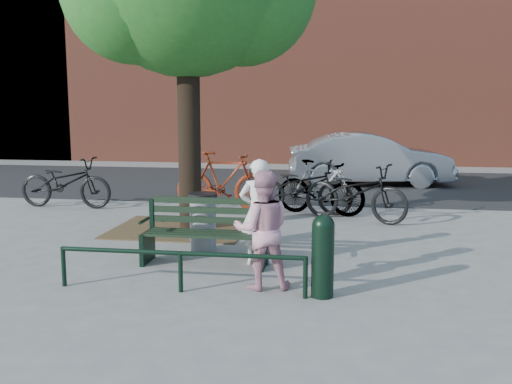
% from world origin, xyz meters
% --- Properties ---
extents(ground, '(90.00, 90.00, 0.00)m').
position_xyz_m(ground, '(0.00, 0.00, 0.00)').
color(ground, gray).
rests_on(ground, ground).
extents(dirt_pit, '(2.40, 2.00, 0.02)m').
position_xyz_m(dirt_pit, '(-1.00, 2.20, 0.01)').
color(dirt_pit, brown).
rests_on(dirt_pit, ground).
extents(road, '(40.00, 7.00, 0.01)m').
position_xyz_m(road, '(0.00, 8.50, 0.01)').
color(road, black).
rests_on(road, ground).
extents(townhouse_row, '(45.00, 4.00, 14.00)m').
position_xyz_m(townhouse_row, '(0.17, 16.00, 6.25)').
color(townhouse_row, brown).
rests_on(townhouse_row, ground).
extents(park_bench, '(1.74, 0.54, 0.97)m').
position_xyz_m(park_bench, '(-0.00, 0.08, 0.48)').
color(park_bench, black).
rests_on(park_bench, ground).
extents(guard_railing, '(3.06, 0.06, 0.51)m').
position_xyz_m(guard_railing, '(0.00, -1.20, 0.40)').
color(guard_railing, black).
rests_on(guard_railing, ground).
extents(person_left, '(0.59, 0.43, 1.50)m').
position_xyz_m(person_left, '(0.75, 0.15, 0.75)').
color(person_left, silver).
rests_on(person_left, ground).
extents(person_right, '(0.81, 0.69, 1.46)m').
position_xyz_m(person_right, '(0.95, -0.89, 0.73)').
color(person_right, '#C58796').
rests_on(person_right, ground).
extents(bollard, '(0.26, 0.26, 0.99)m').
position_xyz_m(bollard, '(1.69, -1.11, 0.53)').
color(bollard, black).
rests_on(bollard, ground).
extents(litter_bin, '(0.44, 0.44, 0.90)m').
position_xyz_m(litter_bin, '(-0.21, 0.76, 0.46)').
color(litter_bin, gray).
rests_on(litter_bin, ground).
extents(bicycle_a, '(2.14, 0.80, 1.11)m').
position_xyz_m(bicycle_a, '(-4.10, 3.97, 0.56)').
color(bicycle_a, black).
rests_on(bicycle_a, ground).
extents(bicycle_b, '(2.14, 0.73, 1.26)m').
position_xyz_m(bicycle_b, '(-0.61, 4.18, 0.63)').
color(bicycle_b, '#611E0D').
rests_on(bicycle_b, ground).
extents(bicycle_c, '(2.19, 0.93, 1.12)m').
position_xyz_m(bicycle_c, '(1.06, 4.03, 0.56)').
color(bicycle_c, black).
rests_on(bicycle_c, ground).
extents(bicycle_d, '(1.95, 1.05, 1.13)m').
position_xyz_m(bicycle_d, '(1.46, 4.00, 0.56)').
color(bicycle_d, gray).
rests_on(bicycle_d, ground).
extents(bicycle_e, '(2.26, 1.58, 1.13)m').
position_xyz_m(bicycle_e, '(2.14, 3.47, 0.56)').
color(bicycle_e, black).
rests_on(bicycle_e, ground).
extents(parked_car, '(4.64, 2.16, 1.47)m').
position_xyz_m(parked_car, '(2.63, 8.55, 0.74)').
color(parked_car, gray).
rests_on(parked_car, ground).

